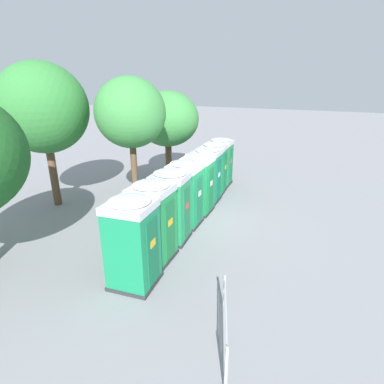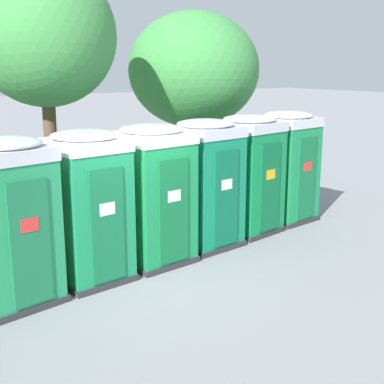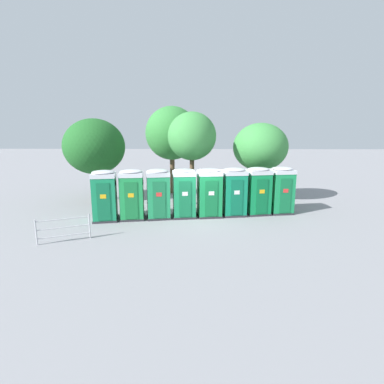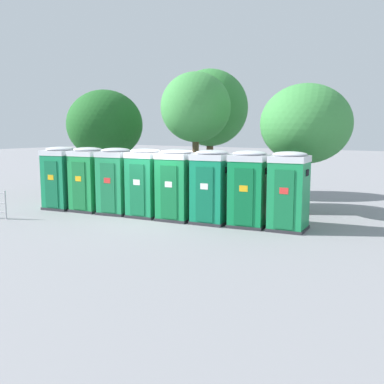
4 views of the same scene
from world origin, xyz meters
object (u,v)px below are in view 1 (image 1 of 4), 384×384
object	(u,v)px
portapotty_0	(133,242)
portapotty_5	(207,175)
portapotty_2	(171,205)
street_tree_1	(168,119)
portapotty_1	(153,221)
portapotty_7	(220,161)
event_barrier	(225,325)
portapotty_6	(214,167)
street_tree_0	(131,113)
street_tree_2	(43,109)
portapotty_4	(198,183)
portapotty_3	(185,193)

from	to	relation	value
portapotty_0	portapotty_5	bearing A→B (deg)	9.73
portapotty_2	street_tree_1	xyz separation A→B (m)	(5.94, 4.05, 2.14)
portapotty_0	portapotty_1	bearing A→B (deg)	13.14
portapotty_7	street_tree_1	bearing A→B (deg)	102.27
portapotty_5	portapotty_7	size ratio (longest dim) A/B	1.00
portapotty_0	event_barrier	bearing A→B (deg)	-104.36
portapotty_6	portapotty_7	distance (m)	1.33
portapotty_0	street_tree_0	size ratio (longest dim) A/B	0.46
street_tree_2	portapotty_1	bearing A→B (deg)	-102.81
portapotty_1	portapotty_2	bearing A→B (deg)	8.93
portapotty_4	event_barrier	world-z (taller)	portapotty_4
portapotty_0	portapotty_2	world-z (taller)	same
street_tree_1	portapotty_5	bearing A→B (deg)	-119.98
portapotty_1	portapotty_3	bearing A→B (deg)	8.97
street_tree_2	event_barrier	distance (m)	11.14
portapotty_3	portapotty_7	xyz separation A→B (m)	(5.26, 0.90, -0.00)
portapotty_2	portapotty_0	bearing A→B (deg)	-168.97
portapotty_7	event_barrier	xyz separation A→B (m)	(-9.97, -4.64, -0.72)
portapotty_3	portapotty_2	bearing A→B (deg)	-170.98
portapotty_7	portapotty_1	bearing A→B (deg)	-170.50
street_tree_0	portapotty_5	bearing A→B (deg)	-45.73
portapotty_1	portapotty_5	distance (m)	5.33
portapotty_0	portapotty_4	bearing A→B (deg)	9.50
portapotty_1	street_tree_0	distance (m)	5.19
portapotty_6	portapotty_1	bearing A→B (deg)	-170.62
portapotty_5	portapotty_4	bearing A→B (deg)	-169.39
portapotty_4	street_tree_0	xyz separation A→B (m)	(-0.98, 2.59, 2.82)
portapotty_5	street_tree_2	bearing A→B (deg)	123.36
portapotty_3	portapotty_5	bearing A→B (deg)	8.77
portapotty_7	event_barrier	distance (m)	11.02
portapotty_4	portapotty_6	distance (m)	2.67
portapotty_2	portapotty_6	distance (m)	5.33
portapotty_2	street_tree_0	bearing A→B (deg)	60.62
event_barrier	portapotty_1	bearing A→B (deg)	58.04
portapotty_2	event_barrier	size ratio (longest dim) A/B	1.35
portapotty_4	portapotty_3	bearing A→B (deg)	-173.08
portapotty_3	portapotty_6	distance (m)	4.00
portapotty_2	portapotty_5	xyz separation A→B (m)	(3.95, 0.62, -0.00)
portapotty_5	street_tree_2	world-z (taller)	street_tree_2
portapotty_5	event_barrier	world-z (taller)	portapotty_5
portapotty_2	street_tree_2	xyz separation A→B (m)	(0.17, 6.36, 2.97)
street_tree_1	portapotty_2	bearing A→B (deg)	-145.68
portapotty_2	street_tree_1	world-z (taller)	street_tree_1
street_tree_1	street_tree_2	size ratio (longest dim) A/B	0.80
street_tree_0	portapotty_0	bearing A→B (deg)	-140.99
portapotty_0	street_tree_0	world-z (taller)	street_tree_0
portapotty_1	portapotty_7	world-z (taller)	same
portapotty_3	portapotty_0	bearing A→B (deg)	-169.64
portapotty_2	portapotty_4	world-z (taller)	same
portapotty_3	street_tree_1	size ratio (longest dim) A/B	0.52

